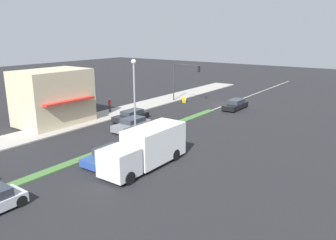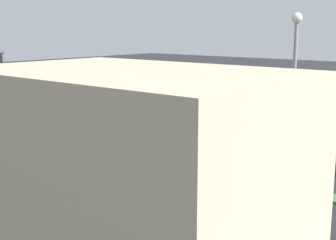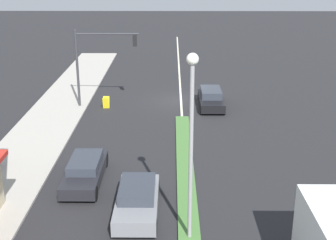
% 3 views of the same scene
% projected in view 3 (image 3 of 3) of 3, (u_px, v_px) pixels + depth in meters
% --- Properties ---
extents(ground_plane, '(160.00, 160.00, 0.00)m').
position_uv_depth(ground_plane, '(189.00, 229.00, 19.27)').
color(ground_plane, '#232326').
extents(lane_marking_center, '(0.16, 60.00, 0.01)m').
position_uv_depth(lane_marking_center, '(181.00, 101.00, 36.24)').
color(lane_marking_center, beige).
rests_on(lane_marking_center, ground).
extents(traffic_signal_main, '(4.59, 0.34, 5.60)m').
position_uv_depth(traffic_signal_main, '(96.00, 55.00, 33.44)').
color(traffic_signal_main, '#333338').
rests_on(traffic_signal_main, sidewalk_right).
extents(street_lamp, '(0.44, 0.44, 7.37)m').
position_uv_depth(street_lamp, '(191.00, 126.00, 17.04)').
color(street_lamp, gray).
rests_on(street_lamp, median_strip).
extents(warning_aframe_sign, '(0.45, 0.53, 0.84)m').
position_uv_depth(warning_aframe_sign, '(106.00, 103.00, 34.38)').
color(warning_aframe_sign, yellow).
rests_on(warning_aframe_sign, ground).
extents(suv_black, '(1.74, 4.57, 1.28)m').
position_uv_depth(suv_black, '(211.00, 98.00, 34.74)').
color(suv_black, black).
rests_on(suv_black, ground).
extents(sedan_dark, '(1.73, 4.59, 1.19)m').
position_uv_depth(sedan_dark, '(85.00, 171.00, 23.11)').
color(sedan_dark, black).
rests_on(sedan_dark, ground).
extents(suv_grey, '(1.80, 4.31, 1.31)m').
position_uv_depth(suv_grey, '(137.00, 200.00, 20.26)').
color(suv_grey, slate).
rests_on(suv_grey, ground).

